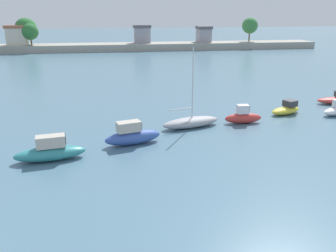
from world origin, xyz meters
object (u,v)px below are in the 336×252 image
at_px(moored_boat_3, 50,151).
at_px(moored_boat_7, 286,109).
at_px(moored_boat_6, 243,117).
at_px(moored_boat_4, 132,135).
at_px(moored_boat_5, 191,122).

relative_size(moored_boat_3, moored_boat_7, 1.31).
xyz_separation_m(moored_boat_3, moored_boat_7, (21.58, 8.23, -0.15)).
relative_size(moored_boat_6, moored_boat_7, 0.91).
distance_m(moored_boat_4, moored_boat_6, 11.06).
relative_size(moored_boat_4, moored_boat_6, 1.34).
xyz_separation_m(moored_boat_3, moored_boat_4, (5.80, 2.20, 0.07)).
bearing_deg(moored_boat_4, moored_boat_6, 5.74).
relative_size(moored_boat_3, moored_boat_4, 1.08).
xyz_separation_m(moored_boat_4, moored_boat_6, (10.39, 3.78, -0.10)).
height_order(moored_boat_3, moored_boat_5, moored_boat_5).
distance_m(moored_boat_3, moored_boat_6, 17.26).
bearing_deg(moored_boat_6, moored_boat_4, -158.83).
relative_size(moored_boat_3, moored_boat_5, 0.72).
xyz_separation_m(moored_boat_3, moored_boat_6, (16.19, 5.98, -0.03)).
relative_size(moored_boat_4, moored_boat_5, 0.67).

